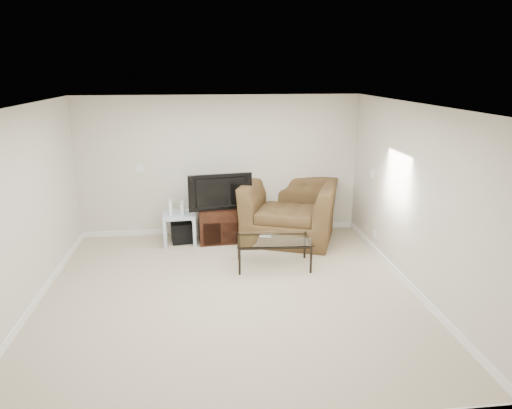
{
  "coord_description": "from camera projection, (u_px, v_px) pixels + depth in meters",
  "views": [
    {
      "loc": [
        -0.29,
        -5.54,
        2.92
      ],
      "look_at": [
        0.5,
        1.2,
        0.9
      ],
      "focal_mm": 32.0,
      "sensor_mm": 36.0,
      "label": 1
    }
  ],
  "objects": [
    {
      "name": "subwoofer",
      "position": [
        182.0,
        232.0,
        7.98
      ],
      "size": [
        0.4,
        0.4,
        0.35
      ],
      "primitive_type": "cube",
      "rotation": [
        0.0,
        0.0,
        0.14
      ],
      "color": "black",
      "rests_on": "floor"
    },
    {
      "name": "wall_back",
      "position": [
        220.0,
        166.0,
        8.16
      ],
      "size": [
        5.0,
        0.02,
        2.5
      ],
      "primitive_type": "cube",
      "color": "silver",
      "rests_on": "ground"
    },
    {
      "name": "dvd_player",
      "position": [
        220.0,
        214.0,
        7.9
      ],
      "size": [
        0.4,
        0.29,
        0.05
      ],
      "primitive_type": "cube",
      "rotation": [
        0.0,
        0.0,
        0.07
      ],
      "color": "black",
      "rests_on": "tv_stand"
    },
    {
      "name": "television",
      "position": [
        219.0,
        191.0,
        7.79
      ],
      "size": [
        1.03,
        0.34,
        0.63
      ],
      "primitive_type": "imported",
      "rotation": [
        0.0,
        0.0,
        0.14
      ],
      "color": "black",
      "rests_on": "tv_stand"
    },
    {
      "name": "ceiling",
      "position": [
        226.0,
        106.0,
        5.43
      ],
      "size": [
        5.0,
        5.0,
        0.0
      ],
      "primitive_type": "plane",
      "color": "white",
      "rests_on": "ground"
    },
    {
      "name": "plate_back",
      "position": [
        140.0,
        168.0,
        8.0
      ],
      "size": [
        0.12,
        0.02,
        0.12
      ],
      "primitive_type": "cube",
      "color": "white",
      "rests_on": "wall_back"
    },
    {
      "name": "coffee_table",
      "position": [
        274.0,
        253.0,
        6.98
      ],
      "size": [
        1.17,
        0.71,
        0.45
      ],
      "primitive_type": null,
      "rotation": [
        0.0,
        0.0,
        -0.06
      ],
      "color": "black",
      "rests_on": "floor"
    },
    {
      "name": "game_case",
      "position": [
        182.0,
        208.0,
        7.82
      ],
      "size": [
        0.06,
        0.16,
        0.21
      ],
      "primitive_type": "cube",
      "rotation": [
        0.0,
        0.0,
        -0.05
      ],
      "color": "silver",
      "rests_on": "side_table"
    },
    {
      "name": "recliner",
      "position": [
        289.0,
        201.0,
        8.03
      ],
      "size": [
        1.83,
        1.52,
        1.37
      ],
      "primitive_type": "imported",
      "rotation": [
        0.0,
        0.0,
        -0.37
      ],
      "color": "brown",
      "rests_on": "floor"
    },
    {
      "name": "side_table",
      "position": [
        180.0,
        228.0,
        7.93
      ],
      "size": [
        0.58,
        0.58,
        0.53
      ],
      "primitive_type": null,
      "rotation": [
        0.0,
        0.0,
        0.05
      ],
      "color": "silver",
      "rests_on": "floor"
    },
    {
      "name": "remote",
      "position": [
        265.0,
        236.0,
        6.99
      ],
      "size": [
        0.18,
        0.08,
        0.02
      ],
      "primitive_type": "cube",
      "rotation": [
        0.0,
        0.0,
        -0.19
      ],
      "color": "#B2B2B7",
      "rests_on": "coffee_table"
    },
    {
      "name": "game_console",
      "position": [
        171.0,
        208.0,
        7.78
      ],
      "size": [
        0.06,
        0.18,
        0.24
      ],
      "primitive_type": "cube",
      "rotation": [
        0.0,
        0.0,
        0.01
      ],
      "color": "white",
      "rests_on": "side_table"
    },
    {
      "name": "plate_right_outlet",
      "position": [
        374.0,
        233.0,
        7.57
      ],
      "size": [
        0.02,
        0.08,
        0.12
      ],
      "primitive_type": "cube",
      "color": "white",
      "rests_on": "wall_right"
    },
    {
      "name": "wall_right",
      "position": [
        416.0,
        200.0,
        6.06
      ],
      "size": [
        0.02,
        5.0,
        2.5
      ],
      "primitive_type": "cube",
      "color": "silver",
      "rests_on": "ground"
    },
    {
      "name": "tv_stand",
      "position": [
        220.0,
        224.0,
        8.0
      ],
      "size": [
        0.77,
        0.56,
        0.61
      ],
      "primitive_type": null,
      "rotation": [
        0.0,
        0.0,
        0.07
      ],
      "color": "black",
      "rests_on": "floor"
    },
    {
      "name": "plate_right_switch",
      "position": [
        372.0,
        174.0,
        7.58
      ],
      "size": [
        0.02,
        0.09,
        0.13
      ],
      "primitive_type": "cube",
      "color": "white",
      "rests_on": "wall_right"
    },
    {
      "name": "wall_left",
      "position": [
        21.0,
        213.0,
        5.51
      ],
      "size": [
        0.02,
        5.0,
        2.5
      ],
      "primitive_type": "cube",
      "color": "silver",
      "rests_on": "ground"
    },
    {
      "name": "floor",
      "position": [
        229.0,
        295.0,
        6.14
      ],
      "size": [
        5.0,
        5.0,
        0.0
      ],
      "primitive_type": "plane",
      "color": "tan",
      "rests_on": "ground"
    }
  ]
}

